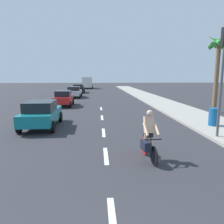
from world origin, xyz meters
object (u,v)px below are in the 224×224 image
object	(u,v)px
palm_tree_mid	(218,51)
traffic_signal	(223,63)
parked_car_teal	(41,113)
delivery_truck	(87,82)
parked_car_black	(79,88)
trash_bin_near	(214,117)
parked_car_red	(64,98)
parked_car_silver	(74,92)
cyclist	(148,138)

from	to	relation	value
palm_tree_mid	traffic_signal	xyz separation A→B (m)	(-3.91, -7.43, -1.37)
parked_car_teal	delivery_truck	xyz separation A→B (m)	(0.74, 41.38, 0.67)
parked_car_black	traffic_signal	bearing A→B (deg)	-72.08
parked_car_black	traffic_signal	xyz separation A→B (m)	(9.24, -30.24, 2.77)
parked_car_teal	palm_tree_mid	bearing A→B (deg)	16.97
trash_bin_near	palm_tree_mid	bearing A→B (deg)	61.04
parked_car_red	palm_tree_mid	world-z (taller)	palm_tree_mid
parked_car_silver	palm_tree_mid	distance (m)	19.37
parked_car_red	delivery_truck	world-z (taller)	delivery_truck
parked_car_silver	traffic_signal	distance (m)	23.23
cyclist	traffic_signal	bearing A→B (deg)	-154.71
cyclist	parked_car_silver	distance (m)	24.13
parked_car_silver	trash_bin_near	xyz separation A→B (m)	(10.11, -18.96, -0.18)
parked_car_red	parked_car_silver	world-z (taller)	same
parked_car_silver	trash_bin_near	size ratio (longest dim) A/B	4.15
delivery_truck	traffic_signal	world-z (taller)	traffic_signal
parked_car_red	trash_bin_near	distance (m)	14.35
parked_car_red	cyclist	bearing A→B (deg)	-71.41
parked_car_black	palm_tree_mid	bearing A→B (deg)	-59.10
parked_car_teal	palm_tree_mid	distance (m)	14.29
parked_car_silver	palm_tree_mid	world-z (taller)	palm_tree_mid
parked_car_teal	trash_bin_near	xyz separation A→B (m)	(10.11, -0.84, -0.18)
parked_car_teal	palm_tree_mid	size ratio (longest dim) A/B	0.66
parked_car_teal	parked_car_silver	world-z (taller)	same
parked_car_silver	palm_tree_mid	xyz separation A→B (m)	(12.98, -13.78, 4.13)
parked_car_silver	delivery_truck	distance (m)	23.28
cyclist	parked_car_red	xyz separation A→B (m)	(-5.26, 14.67, 0.00)
parked_car_silver	trash_bin_near	bearing A→B (deg)	-61.24
cyclist	palm_tree_mid	world-z (taller)	palm_tree_mid
parked_car_black	traffic_signal	size ratio (longest dim) A/B	0.85
parked_car_red	palm_tree_mid	size ratio (longest dim) A/B	0.61
trash_bin_near	cyclist	bearing A→B (deg)	-137.15
palm_tree_mid	trash_bin_near	bearing A→B (deg)	-118.96
parked_car_teal	trash_bin_near	world-z (taller)	parked_car_teal
parked_car_teal	trash_bin_near	distance (m)	10.14
traffic_signal	parked_car_silver	bearing A→B (deg)	113.15
parked_car_silver	trash_bin_near	world-z (taller)	parked_car_silver
trash_bin_near	parked_car_black	bearing A→B (deg)	110.18
parked_car_teal	parked_car_black	bearing A→B (deg)	88.84
cyclist	traffic_signal	xyz separation A→B (m)	(3.94, 2.37, 2.78)
traffic_signal	cyclist	bearing A→B (deg)	-148.99
traffic_signal	delivery_truck	bearing A→B (deg)	100.60
cyclist	trash_bin_near	bearing A→B (deg)	-142.86
traffic_signal	trash_bin_near	world-z (taller)	traffic_signal
traffic_signal	trash_bin_near	distance (m)	3.86
parked_car_red	traffic_signal	distance (m)	15.61
delivery_truck	traffic_signal	size ratio (longest dim) A/B	1.21
parked_car_teal	parked_car_red	distance (m)	9.21
parked_car_silver	parked_car_black	size ratio (longest dim) A/B	0.96
delivery_truck	trash_bin_near	size ratio (longest dim) A/B	6.12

